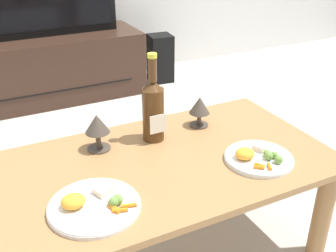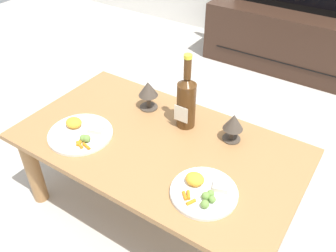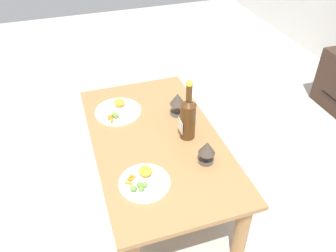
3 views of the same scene
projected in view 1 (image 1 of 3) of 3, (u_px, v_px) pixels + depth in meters
The scene contains 9 objects.
ground_plane at pixel (165, 251), 1.63m from camera, with size 6.40×6.40×0.00m, color #B7B2A8.
dining_table at pixel (164, 178), 1.47m from camera, with size 1.19×0.67×0.42m.
tv_stand at pixel (56, 67), 2.95m from camera, with size 1.22×0.50×0.45m.
floor_speaker at pixel (160, 58), 3.25m from camera, with size 0.18×0.18×0.38m, color black.
wine_bottle at pixel (153, 108), 1.52m from camera, with size 0.08×0.08×0.34m.
goblet_left at pixel (97, 126), 1.47m from camera, with size 0.09×0.09×0.14m.
goblet_right at pixel (200, 107), 1.64m from camera, with size 0.08×0.08×0.13m.
dinner_plate_left at pixel (94, 205), 1.19m from camera, with size 0.27×0.27×0.05m.
dinner_plate_right at pixel (258, 157), 1.43m from camera, with size 0.24×0.24×0.05m.
Camera 1 is at (-0.53, -1.10, 1.18)m, focal length 43.65 mm.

